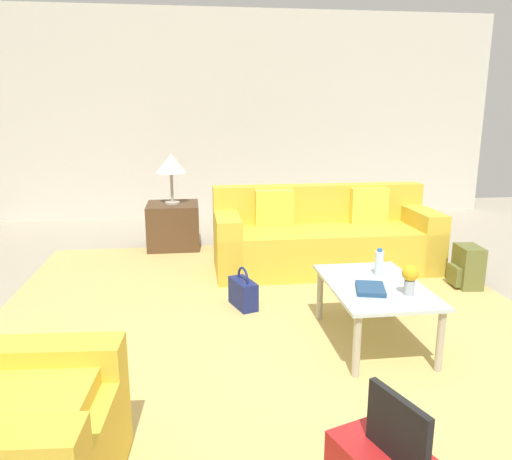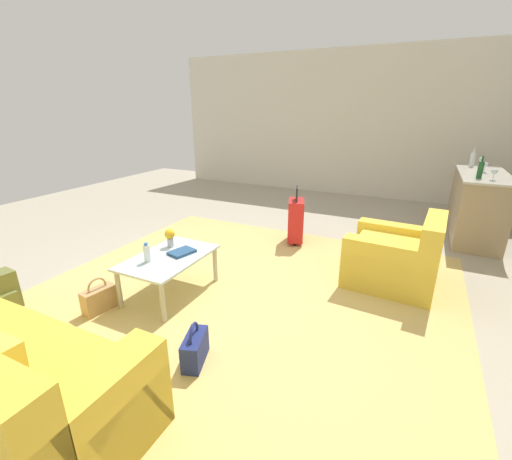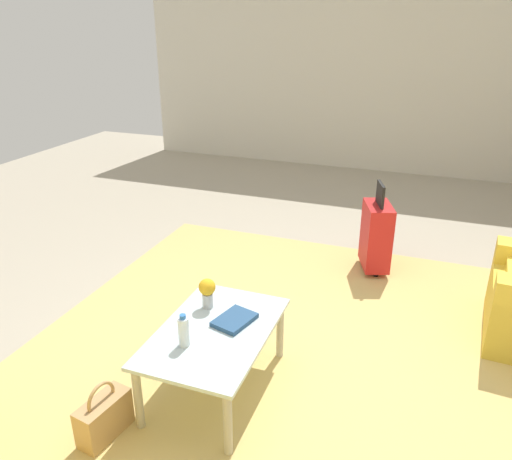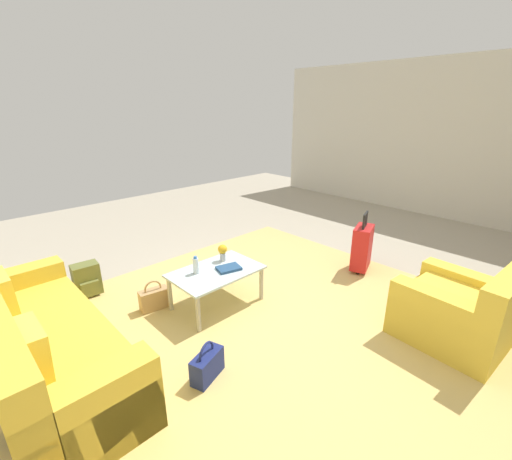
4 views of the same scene
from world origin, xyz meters
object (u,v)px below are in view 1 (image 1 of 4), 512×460
object	(u,v)px
water_bottle	(379,263)
handbag_tan	(397,294)
couch	(323,239)
coffee_table	(375,292)
table_lamp	(171,165)
coffee_table_book	(370,289)
side_table	(173,225)
handbag_navy	(243,293)
backpack_olive	(467,267)
flower_vase	(410,277)

from	to	relation	value
water_bottle	handbag_tan	distance (m)	0.64
couch	coffee_table	xyz separation A→B (m)	(-1.79, 0.10, 0.08)
coffee_table	table_lamp	size ratio (longest dim) A/B	1.69
coffee_table	coffee_table_book	distance (m)	0.16
coffee_table	side_table	xyz separation A→B (m)	(2.80, 1.50, -0.11)
couch	table_lamp	distance (m)	2.02
water_bottle	side_table	bearing A→B (deg)	31.61
handbag_tan	handbag_navy	bearing A→B (deg)	81.17
water_bottle	couch	bearing A→B (deg)	0.00
backpack_olive	handbag_tan	bearing A→B (deg)	116.33
couch	flower_vase	xyz separation A→B (m)	(-2.01, -0.05, 0.26)
coffee_table_book	handbag_navy	world-z (taller)	coffee_table_book
coffee_table	water_bottle	distance (m)	0.27
coffee_table	handbag_navy	bearing A→B (deg)	47.98
coffee_table	coffee_table_book	world-z (taller)	coffee_table_book
water_bottle	table_lamp	xyz separation A→B (m)	(2.60, 1.60, 0.47)
couch	handbag_tan	distance (m)	1.27
couch	side_table	bearing A→B (deg)	57.72
table_lamp	flower_vase	bearing A→B (deg)	-151.35
coffee_table	handbag_navy	world-z (taller)	coffee_table
flower_vase	handbag_navy	size ratio (longest dim) A/B	0.57
couch	backpack_olive	size ratio (longest dim) A/B	5.72
coffee_table_book	table_lamp	world-z (taller)	table_lamp
handbag_tan	water_bottle	bearing A→B (deg)	138.81
water_bottle	handbag_tan	size ratio (longest dim) A/B	0.57
couch	coffee_table_book	distance (m)	1.92
coffee_table_book	flower_vase	xyz separation A→B (m)	(-0.10, -0.23, 0.11)
couch	table_lamp	world-z (taller)	table_lamp
couch	handbag_navy	bearing A→B (deg)	136.65
coffee_table	coffee_table_book	xyz separation A→B (m)	(-0.12, 0.08, 0.07)
table_lamp	handbag_navy	world-z (taller)	table_lamp
coffee_table_book	flower_vase	distance (m)	0.27
coffee_table_book	handbag_tan	xyz separation A→B (m)	(0.69, -0.51, -0.33)
handbag_tan	couch	bearing A→B (deg)	15.08
flower_vase	table_lamp	distance (m)	3.47
handbag_navy	handbag_tan	distance (m)	1.30
water_bottle	table_lamp	distance (m)	3.09
coffee_table	flower_vase	size ratio (longest dim) A/B	4.90
coffee_table	flower_vase	bearing A→B (deg)	-145.71
coffee_table_book	handbag_navy	distance (m)	1.23
side_table	handbag_tan	size ratio (longest dim) A/B	1.71
water_bottle	coffee_table	bearing A→B (deg)	153.43
side_table	backpack_olive	bearing A→B (deg)	-122.82
handbag_navy	side_table	bearing A→B (deg)	17.56
couch	flower_vase	size ratio (longest dim) A/B	11.16
water_bottle	side_table	world-z (taller)	water_bottle
coffee_table_book	handbag_navy	size ratio (longest dim) A/B	0.73
coffee_table	handbag_tan	world-z (taller)	coffee_table
handbag_navy	handbag_tan	bearing A→B (deg)	-98.83
flower_vase	coffee_table	bearing A→B (deg)	34.29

